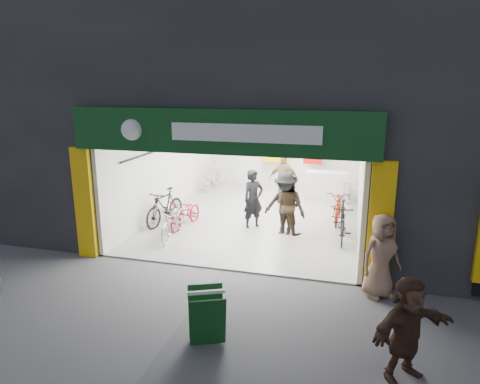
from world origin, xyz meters
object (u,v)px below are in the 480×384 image
at_px(bike_right_front, 342,222).
at_px(sandwich_board, 207,315).
at_px(bike_left_front, 174,220).
at_px(pedestrian_near, 381,256).

height_order(bike_right_front, sandwich_board, bike_right_front).
bearing_deg(bike_right_front, bike_left_front, -170.25).
xyz_separation_m(bike_right_front, sandwich_board, (-1.88, -5.16, -0.04)).
distance_m(bike_left_front, bike_right_front, 4.40).
xyz_separation_m(bike_right_front, pedestrian_near, (0.80, -2.84, 0.31)).
bearing_deg(bike_left_front, sandwich_board, -66.05).
bearing_deg(sandwich_board, bike_right_front, 45.86).
height_order(bike_left_front, sandwich_board, bike_left_front).
height_order(pedestrian_near, sandwich_board, pedestrian_near).
height_order(bike_left_front, bike_right_front, bike_right_front).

